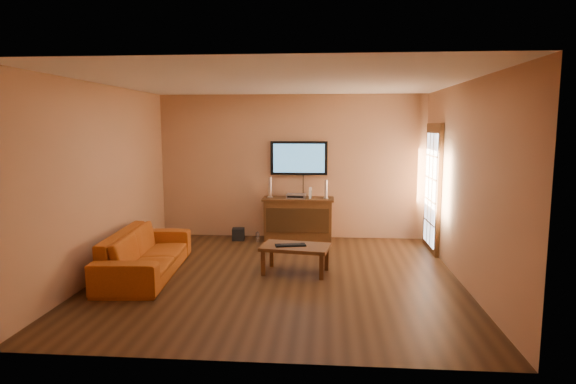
# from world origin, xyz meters

# --- Properties ---
(ground_plane) EXTENTS (5.00, 5.00, 0.00)m
(ground_plane) POSITION_xyz_m (0.00, 0.00, 0.00)
(ground_plane) COLOR black
(ground_plane) RESTS_ON ground
(room_walls) EXTENTS (5.00, 5.00, 5.00)m
(room_walls) POSITION_xyz_m (0.00, 0.62, 1.69)
(room_walls) COLOR tan
(room_walls) RESTS_ON ground
(french_door) EXTENTS (0.07, 1.02, 2.22)m
(french_door) POSITION_xyz_m (2.46, 1.70, 1.05)
(french_door) COLOR #472610
(french_door) RESTS_ON ground
(media_console) EXTENTS (1.31, 0.50, 0.79)m
(media_console) POSITION_xyz_m (0.15, 2.24, 0.40)
(media_console) COLOR #472610
(media_console) RESTS_ON ground
(television) EXTENTS (1.07, 0.08, 0.63)m
(television) POSITION_xyz_m (0.15, 2.45, 1.52)
(television) COLOR black
(television) RESTS_ON ground
(coffee_table) EXTENTS (1.03, 0.71, 0.41)m
(coffee_table) POSITION_xyz_m (0.23, 0.20, 0.35)
(coffee_table) COLOR #472610
(coffee_table) RESTS_ON ground
(sofa) EXTENTS (0.80, 2.20, 0.84)m
(sofa) POSITION_xyz_m (-1.90, -0.04, 0.42)
(sofa) COLOR #A64A12
(sofa) RESTS_ON ground
(speaker_left) EXTENTS (0.10, 0.10, 0.38)m
(speaker_left) POSITION_xyz_m (-0.38, 2.27, 0.97)
(speaker_left) COLOR silver
(speaker_left) RESTS_ON media_console
(speaker_right) EXTENTS (0.09, 0.09, 0.34)m
(speaker_right) POSITION_xyz_m (0.66, 2.21, 0.95)
(speaker_right) COLOR silver
(speaker_right) RESTS_ON media_console
(av_receiver) EXTENTS (0.36, 0.27, 0.08)m
(av_receiver) POSITION_xyz_m (0.11, 2.22, 0.83)
(av_receiver) COLOR silver
(av_receiver) RESTS_ON media_console
(game_console) EXTENTS (0.05, 0.15, 0.20)m
(game_console) POSITION_xyz_m (0.37, 2.22, 0.89)
(game_console) COLOR white
(game_console) RESTS_ON media_console
(subwoofer) EXTENTS (0.24, 0.24, 0.22)m
(subwoofer) POSITION_xyz_m (-0.97, 2.14, 0.11)
(subwoofer) COLOR black
(subwoofer) RESTS_ON ground
(bottle) EXTENTS (0.07, 0.07, 0.19)m
(bottle) POSITION_xyz_m (-0.59, 2.02, 0.09)
(bottle) COLOR white
(bottle) RESTS_ON ground
(keyboard) EXTENTS (0.46, 0.26, 0.03)m
(keyboard) POSITION_xyz_m (0.16, 0.18, 0.42)
(keyboard) COLOR black
(keyboard) RESTS_ON coffee_table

